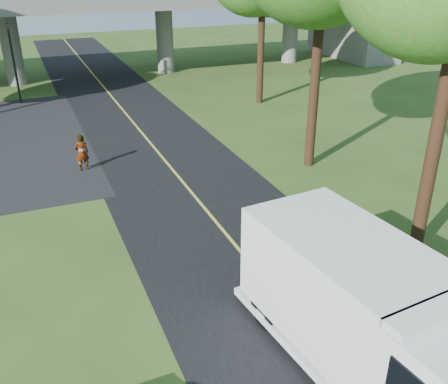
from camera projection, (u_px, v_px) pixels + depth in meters
ground at (286, 307)px, 14.11m from camera, size 120.00×120.00×0.00m
road at (178, 176)px, 22.46m from camera, size 7.00×90.00×0.02m
lane_line at (178, 176)px, 22.45m from camera, size 0.12×90.00×0.01m
overpass at (89, 19)px, 38.89m from camera, size 54.00×10.00×7.30m
traffic_signal at (13, 55)px, 32.38m from camera, size 0.18×0.22×5.20m
step_van at (368, 312)px, 11.23m from camera, size 3.50×7.74×3.15m
pedestrian at (82, 153)px, 22.80m from camera, size 0.64×0.44×1.72m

